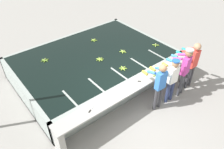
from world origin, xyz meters
The scene contains 16 objects.
ground_plane centered at (0.00, 0.00, 0.00)m, with size 80.00×80.00×0.00m, color gray.
wash_tank centered at (0.00, 2.38, 0.42)m, with size 5.43×3.88×0.85m.
work_ledge centered at (0.00, 0.23, 0.63)m, with size 5.43×0.45×0.85m.
worker_0 centered at (0.49, -0.29, 1.00)m, with size 0.42×0.72×1.67m.
worker_1 centered at (1.04, -0.30, 0.96)m, with size 0.43×0.72×1.59m.
worker_2 centered at (1.58, -0.35, 1.09)m, with size 0.48×0.75×1.77m.
worker_3 centered at (2.14, -0.27, 1.05)m, with size 0.40×0.72×1.73m.
banana_bunch_floating_0 centered at (-1.51, 3.15, 0.87)m, with size 0.28×0.27×0.08m.
banana_bunch_floating_1 centered at (0.64, 3.25, 0.87)m, with size 0.27×0.27×0.08m.
banana_bunch_floating_2 centered at (0.97, 1.87, 0.87)m, with size 0.27×0.27×0.08m.
banana_bunch_floating_3 centered at (2.26, 1.43, 0.87)m, with size 0.24×0.24×0.08m.
banana_bunch_floating_4 centered at (0.00, 1.99, 0.87)m, with size 0.28×0.28×0.08m.
banana_bunch_floating_5 centered at (0.27, 1.07, 0.87)m, with size 0.28×0.28×0.08m.
banana_bunch_ledge_0 centered at (0.85, 0.15, 0.87)m, with size 0.28×0.26×0.08m.
knife_0 centered at (0.26, 0.21, 0.86)m, with size 0.26×0.27×0.02m.
knife_1 centered at (-1.60, 0.23, 0.86)m, with size 0.32×0.19×0.02m.
Camera 1 is at (-3.69, -3.21, 5.09)m, focal length 35.00 mm.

